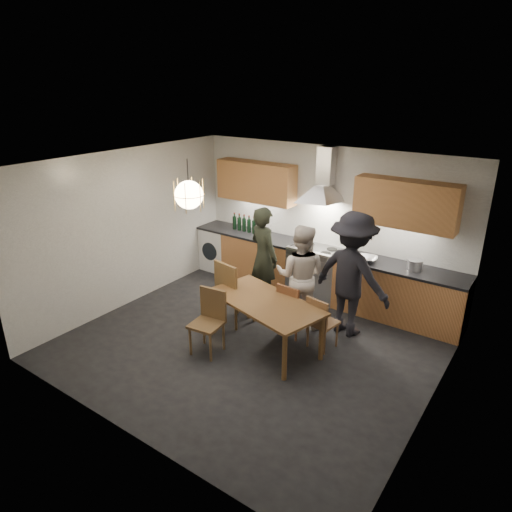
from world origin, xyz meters
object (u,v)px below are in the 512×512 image
Objects in this scene: dining_table at (265,306)px; stock_pot at (415,265)px; mixing_bowl at (367,259)px; person_mid at (301,276)px; chair_back_left at (232,289)px; chair_front at (210,317)px; wine_bottles at (247,224)px; person_right at (352,275)px; person_left at (264,257)px.

stock_pot reaches higher than dining_table.
mixing_bowl reaches higher than dining_table.
stock_pot is (0.72, 0.08, 0.04)m from mixing_bowl.
person_mid reaches higher than mixing_bowl.
chair_back_left is 0.79m from chair_front.
stock_pot is at bearing 6.38° from mixing_bowl.
wine_bottles is at bearing 146.15° from dining_table.
person_mid is 0.78m from person_right.
person_mid is (0.08, 0.86, 0.18)m from dining_table.
mixing_bowl is (1.53, 0.68, 0.09)m from person_left.
person_left is at bearing 139.13° from dining_table.
mixing_bowl is at bearing 53.29° from chair_front.
person_mid is 1.16m from mixing_bowl.
stock_pot is at bearing -140.64° from person_left.
person_mid is at bearing -144.06° from stock_pot.
chair_back_left is 4.68× the size of stock_pot.
wine_bottles is at bearing -47.47° from person_mid.
stock_pot reaches higher than mixing_bowl.
mixing_bowl is at bearing -75.11° from person_right.
dining_table is 5.85× the size of mixing_bowl.
person_left is 5.38× the size of mixing_bowl.
person_right reaches higher than chair_back_left.
stock_pot is (0.66, 0.82, 0.03)m from person_right.
person_left is at bearing -33.47° from person_mid.
chair_front is 1.41× the size of wine_bottles.
dining_table is 1.37m from person_left.
person_left is at bearing -161.26° from stock_pot.
dining_table is at bearing -128.41° from stock_pot.
person_left is 7.61× the size of stock_pot.
chair_back_left is at bearing -60.86° from wine_bottles.
dining_table is at bearing 145.36° from person_left.
dining_table is 1.09× the size of person_left.
mixing_bowl is at bearing -173.62° from stock_pot.
person_mid is at bearing 25.15° from person_right.
person_left reaches higher than chair_back_left.
chair_back_left reaches higher than dining_table.
stock_pot is at bearing -118.78° from person_right.
dining_table is at bearing 36.03° from chair_front.
mixing_bowl is 2.47m from wine_bottles.
chair_back_left is at bearing -143.94° from stock_pot.
chair_back_left is 1.07m from person_mid.
person_right is 2.67m from wine_bottles.
dining_table is 1.37m from person_right.
wine_bottles is (-1.70, 1.91, 0.43)m from dining_table.
person_left is 2.38m from stock_pot.
person_mid reaches higher than stock_pot.
person_mid is 2.49× the size of wine_bottles.
chair_front is at bearing 47.87° from person_mid.
person_right is (0.74, 0.20, 0.13)m from person_mid.
dining_table is 0.98× the size of person_right.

